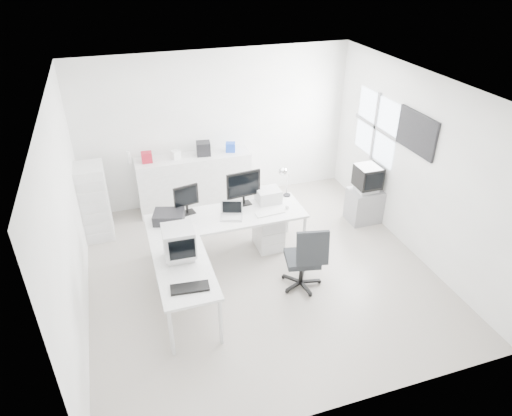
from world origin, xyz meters
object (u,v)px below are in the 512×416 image
object	(u,v)px
inkjet_printer	(169,217)
crt_monitor	(179,243)
laptop	(231,212)
crt_tv	(368,179)
office_chair	(302,256)
filing_cabinet	(94,202)
tv_cabinet	(364,205)
lcd_monitor_large	(244,188)
sideboard	(195,182)
lcd_monitor_small	(186,199)
main_desk	(227,236)
side_desk	(186,292)
laser_printer	(268,195)
drawer_pedestal	(268,231)

from	to	relation	value
inkjet_printer	crt_monitor	bearing A→B (deg)	-73.64
laptop	crt_tv	bearing A→B (deg)	27.90
office_chair	filing_cabinet	distance (m)	3.56
inkjet_printer	tv_cabinet	distance (m)	3.48
lcd_monitor_large	sideboard	size ratio (longest dim) A/B	0.28
lcd_monitor_small	laptop	bearing A→B (deg)	-42.03
tv_cabinet	office_chair	bearing A→B (deg)	-143.11
lcd_monitor_large	filing_cabinet	distance (m)	2.51
inkjet_printer	tv_cabinet	bearing A→B (deg)	19.65
inkjet_printer	filing_cabinet	bearing A→B (deg)	149.32
crt_monitor	main_desk	bearing A→B (deg)	47.22
main_desk	crt_tv	distance (m)	2.64
tv_cabinet	filing_cabinet	xyz separation A→B (m)	(-4.50, 0.95, 0.35)
lcd_monitor_small	tv_cabinet	distance (m)	3.21
inkjet_printer	crt_monitor	xyz separation A→B (m)	(0.00, -0.95, 0.15)
laptop	crt_monitor	world-z (taller)	crt_monitor
side_desk	sideboard	xyz separation A→B (m)	(0.69, 2.81, 0.14)
inkjet_printer	filing_cabinet	size ratio (longest dim) A/B	0.34
crt_monitor	filing_cabinet	world-z (taller)	filing_cabinet
inkjet_printer	laser_printer	bearing A→B (deg)	20.65
crt_monitor	crt_tv	world-z (taller)	crt_monitor
lcd_monitor_large	crt_tv	world-z (taller)	lcd_monitor_large
laptop	sideboard	bearing A→B (deg)	115.61
side_desk	sideboard	distance (m)	2.89
laser_printer	tv_cabinet	distance (m)	1.92
lcd_monitor_small	laser_printer	xyz separation A→B (m)	(1.30, -0.03, -0.14)
main_desk	inkjet_printer	xyz separation A→B (m)	(-0.85, 0.10, 0.45)
laser_printer	filing_cabinet	distance (m)	2.86
tv_cabinet	laser_printer	bearing A→B (deg)	-177.58
lcd_monitor_large	crt_tv	bearing A→B (deg)	-5.05
laser_printer	filing_cabinet	world-z (taller)	filing_cabinet
laser_printer	tv_cabinet	size ratio (longest dim) A/B	0.61
inkjet_printer	laser_printer	size ratio (longest dim) A/B	1.19
main_desk	laser_printer	xyz separation A→B (m)	(0.75, 0.22, 0.48)
side_desk	lcd_monitor_large	size ratio (longest dim) A/B	2.43
side_desk	crt_tv	xyz separation A→B (m)	(3.43, 1.40, 0.45)
laser_printer	crt_tv	distance (m)	1.84
inkjet_printer	sideboard	world-z (taller)	sideboard
lcd_monitor_large	laptop	distance (m)	0.50
tv_cabinet	main_desk	bearing A→B (deg)	-173.43
side_desk	crt_tv	bearing A→B (deg)	22.14
main_desk	inkjet_printer	distance (m)	0.97
office_chair	lcd_monitor_large	bearing A→B (deg)	122.43
main_desk	drawer_pedestal	size ratio (longest dim) A/B	4.00
drawer_pedestal	inkjet_printer	bearing A→B (deg)	178.15
main_desk	lcd_monitor_small	bearing A→B (deg)	155.56
side_desk	lcd_monitor_large	world-z (taller)	lcd_monitor_large
lcd_monitor_small	side_desk	bearing A→B (deg)	-114.31
tv_cabinet	filing_cabinet	world-z (taller)	filing_cabinet
laptop	filing_cabinet	distance (m)	2.39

